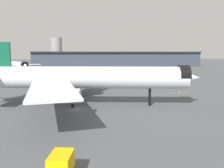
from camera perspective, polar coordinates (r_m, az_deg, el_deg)
The scene contains 6 objects.
ground at distance 56.74m, azimuth -9.24°, elevation -6.25°, with size 900.00×900.00×0.00m, color #4C4F54.
airliner_near_gate at distance 59.02m, azimuth -7.43°, elevation 1.56°, with size 60.47×54.52×16.60m.
airliner_far_taxiway at distance 173.33m, azimuth -23.54°, elevation 4.58°, with size 35.11×39.24×12.88m.
terminal_building at distance 227.51m, azimuth 1.27°, elevation 6.42°, with size 169.39×46.16×28.02m.
baggage_tug_wing at distance 89.98m, azimuth 9.46°, elevation -0.38°, with size 3.24×1.95×1.85m.
traffic_cone_near_nose at distance 80.56m, azimuth 16.77°, elevation -2.04°, with size 0.53×0.53×0.67m, color #F2600C.
Camera 1 is at (0.67, -55.03, 13.78)m, focal length 35.82 mm.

